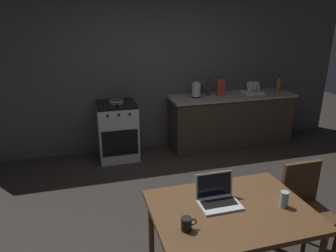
{
  "coord_description": "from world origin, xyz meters",
  "views": [
    {
      "loc": [
        -1.1,
        -2.76,
        2.17
      ],
      "look_at": [
        -0.07,
        0.92,
        0.83
      ],
      "focal_mm": 33.7,
      "sensor_mm": 36.0,
      "label": 1
    }
  ],
  "objects_px": {
    "chair": "(305,205)",
    "frying_pan": "(116,102)",
    "dish_rack": "(253,91)",
    "coffee_mug": "(187,224)",
    "dining_table": "(231,216)",
    "drinking_glass": "(284,199)",
    "bottle_b": "(208,87)",
    "cereal_box": "(221,87)",
    "bottle": "(279,85)",
    "laptop": "(218,198)",
    "stove_oven": "(117,131)",
    "electric_kettle": "(196,90)"
  },
  "relations": [
    {
      "from": "dining_table",
      "to": "bottle_b",
      "type": "relative_size",
      "value": 4.34
    },
    {
      "from": "stove_oven",
      "to": "bottle",
      "type": "relative_size",
      "value": 3.15
    },
    {
      "from": "bottle",
      "to": "frying_pan",
      "type": "height_order",
      "value": "bottle"
    },
    {
      "from": "chair",
      "to": "bottle",
      "type": "distance_m",
      "value": 3.01
    },
    {
      "from": "bottle_b",
      "to": "cereal_box",
      "type": "bearing_deg",
      "value": -17.0
    },
    {
      "from": "electric_kettle",
      "to": "dining_table",
      "type": "bearing_deg",
      "value": -105.03
    },
    {
      "from": "bottle",
      "to": "laptop",
      "type": "bearing_deg",
      "value": -130.96
    },
    {
      "from": "bottle",
      "to": "coffee_mug",
      "type": "relative_size",
      "value": 2.49
    },
    {
      "from": "cereal_box",
      "to": "coffee_mug",
      "type": "bearing_deg",
      "value": -118.33
    },
    {
      "from": "frying_pan",
      "to": "drinking_glass",
      "type": "bearing_deg",
      "value": -71.73
    },
    {
      "from": "bottle",
      "to": "cereal_box",
      "type": "relative_size",
      "value": 1.04
    },
    {
      "from": "drinking_glass",
      "to": "dish_rack",
      "type": "relative_size",
      "value": 0.38
    },
    {
      "from": "chair",
      "to": "stove_oven",
      "type": "bearing_deg",
      "value": 100.56
    },
    {
      "from": "chair",
      "to": "laptop",
      "type": "xyz_separation_m",
      "value": [
        -0.92,
        -0.08,
        0.27
      ]
    },
    {
      "from": "dish_rack",
      "to": "chair",
      "type": "bearing_deg",
      "value": -109.57
    },
    {
      "from": "electric_kettle",
      "to": "coffee_mug",
      "type": "xyz_separation_m",
      "value": [
        -1.18,
        -2.98,
        -0.22
      ]
    },
    {
      "from": "drinking_glass",
      "to": "laptop",
      "type": "bearing_deg",
      "value": 159.32
    },
    {
      "from": "stove_oven",
      "to": "coffee_mug",
      "type": "relative_size",
      "value": 7.83
    },
    {
      "from": "bottle",
      "to": "bottle_b",
      "type": "xyz_separation_m",
      "value": [
        -1.25,
        0.13,
        -0.0
      ]
    },
    {
      "from": "stove_oven",
      "to": "electric_kettle",
      "type": "relative_size",
      "value": 3.55
    },
    {
      "from": "bottle",
      "to": "cereal_box",
      "type": "bearing_deg",
      "value": 176.21
    },
    {
      "from": "coffee_mug",
      "to": "drinking_glass",
      "type": "bearing_deg",
      "value": 4.53
    },
    {
      "from": "dining_table",
      "to": "cereal_box",
      "type": "distance_m",
      "value": 3.11
    },
    {
      "from": "stove_oven",
      "to": "laptop",
      "type": "xyz_separation_m",
      "value": [
        0.48,
        -2.73,
        0.35
      ]
    },
    {
      "from": "stove_oven",
      "to": "bottle",
      "type": "height_order",
      "value": "bottle"
    },
    {
      "from": "dining_table",
      "to": "dish_rack",
      "type": "height_order",
      "value": "dish_rack"
    },
    {
      "from": "chair",
      "to": "dining_table",
      "type": "bearing_deg",
      "value": 174.38
    },
    {
      "from": "frying_pan",
      "to": "cereal_box",
      "type": "relative_size",
      "value": 1.43
    },
    {
      "from": "cereal_box",
      "to": "bottle_b",
      "type": "relative_size",
      "value": 0.97
    },
    {
      "from": "dining_table",
      "to": "drinking_glass",
      "type": "relative_size",
      "value": 9.51
    },
    {
      "from": "bottle",
      "to": "dish_rack",
      "type": "xyz_separation_m",
      "value": [
        -0.46,
        0.05,
        -0.09
      ]
    },
    {
      "from": "dining_table",
      "to": "electric_kettle",
      "type": "height_order",
      "value": "electric_kettle"
    },
    {
      "from": "dish_rack",
      "to": "frying_pan",
      "type": "bearing_deg",
      "value": -179.26
    },
    {
      "from": "dish_rack",
      "to": "bottle_b",
      "type": "bearing_deg",
      "value": 174.22
    },
    {
      "from": "chair",
      "to": "electric_kettle",
      "type": "relative_size",
      "value": 3.57
    },
    {
      "from": "dining_table",
      "to": "drinking_glass",
      "type": "distance_m",
      "value": 0.44
    },
    {
      "from": "chair",
      "to": "drinking_glass",
      "type": "height_order",
      "value": "chair"
    },
    {
      "from": "dining_table",
      "to": "frying_pan",
      "type": "height_order",
      "value": "frying_pan"
    },
    {
      "from": "laptop",
      "to": "bottle_b",
      "type": "height_order",
      "value": "bottle_b"
    },
    {
      "from": "electric_kettle",
      "to": "frying_pan",
      "type": "distance_m",
      "value": 1.31
    },
    {
      "from": "bottle_b",
      "to": "frying_pan",
      "type": "bearing_deg",
      "value": -175.93
    },
    {
      "from": "electric_kettle",
      "to": "drinking_glass",
      "type": "xyz_separation_m",
      "value": [
        -0.35,
        -2.91,
        -0.21
      ]
    },
    {
      "from": "drinking_glass",
      "to": "dining_table",
      "type": "bearing_deg",
      "value": 168.59
    },
    {
      "from": "stove_oven",
      "to": "coffee_mug",
      "type": "height_order",
      "value": "stove_oven"
    },
    {
      "from": "laptop",
      "to": "electric_kettle",
      "type": "relative_size",
      "value": 1.26
    },
    {
      "from": "bottle",
      "to": "frying_pan",
      "type": "relative_size",
      "value": 0.73
    },
    {
      "from": "chair",
      "to": "coffee_mug",
      "type": "xyz_separation_m",
      "value": [
        -1.27,
        -0.32,
        0.27
      ]
    },
    {
      "from": "laptop",
      "to": "coffee_mug",
      "type": "height_order",
      "value": "laptop"
    },
    {
      "from": "chair",
      "to": "frying_pan",
      "type": "distance_m",
      "value": 3.0
    },
    {
      "from": "dish_rack",
      "to": "coffee_mug",
      "type": "bearing_deg",
      "value": -126.58
    }
  ]
}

